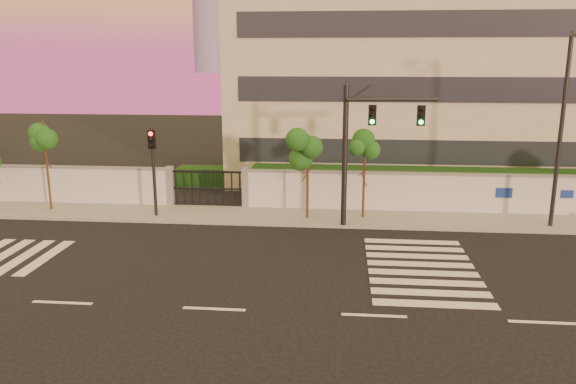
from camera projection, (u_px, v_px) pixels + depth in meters
The scene contains 12 objects.
ground at pixel (214, 309), 17.69m from camera, with size 120.00×120.00×0.00m, color black.
sidewalk at pixel (261, 216), 27.84m from camera, with size 60.00×3.00×0.15m, color gray.
perimeter_wall at pixel (267, 190), 29.05m from camera, with size 60.00×0.36×2.20m.
hedge_row at pixel (292, 183), 31.66m from camera, with size 41.00×4.25×1.80m.
institutional_building at pixel (420, 82), 36.72m from camera, with size 24.40×12.40×12.25m.
road_markings at pixel (195, 265), 21.47m from camera, with size 57.00×7.62×0.02m.
street_tree_c at pixel (45, 145), 28.06m from camera, with size 1.37×1.09×4.71m.
street_tree_d at pixel (308, 157), 26.56m from camera, with size 1.55×1.23×4.24m.
street_tree_e at pixel (365, 157), 26.74m from camera, with size 1.50×1.19×4.21m.
traffic_signal_main at pixel (364, 139), 25.11m from camera, with size 4.15×0.67×6.58m.
traffic_signal_secondary at pixel (153, 161), 27.03m from camera, with size 0.35×0.34×4.53m.
streetlight_east at pixel (563, 124), 24.68m from camera, with size 0.54×2.18×9.05m.
Camera 1 is at (3.84, -16.05, 7.73)m, focal length 35.00 mm.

